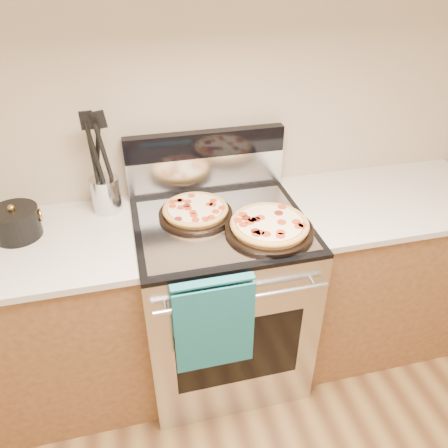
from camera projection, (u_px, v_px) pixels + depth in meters
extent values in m
plane|color=tan|center=(202.00, 101.00, 1.97)|extent=(4.00, 0.00, 4.00)
cube|color=#B7B7BC|center=(221.00, 300.00, 2.18)|extent=(0.76, 0.68, 0.90)
cube|color=black|center=(239.00, 352.00, 1.91)|extent=(0.56, 0.01, 0.40)
cube|color=black|center=(221.00, 223.00, 1.93)|extent=(0.76, 0.68, 0.02)
cube|color=silver|center=(206.00, 172.00, 2.13)|extent=(0.76, 0.06, 0.18)
cube|color=black|center=(205.00, 144.00, 2.04)|extent=(0.76, 0.06, 0.12)
cylinder|color=silver|center=(243.00, 299.00, 1.69)|extent=(0.70, 0.03, 0.03)
cube|color=gray|center=(222.00, 225.00, 1.90)|extent=(0.70, 0.55, 0.01)
cube|color=brown|center=(37.00, 329.00, 2.04)|extent=(1.00, 0.62, 0.88)
cube|color=#B8B1A5|center=(11.00, 251.00, 1.79)|extent=(1.02, 0.64, 0.03)
cube|color=brown|center=(376.00, 271.00, 2.39)|extent=(1.00, 0.62, 0.88)
cube|color=#B8B1A5|center=(394.00, 199.00, 2.14)|extent=(1.02, 0.64, 0.03)
cylinder|color=silver|center=(106.00, 194.00, 1.98)|extent=(0.16, 0.16, 0.16)
cylinder|color=black|center=(16.00, 224.00, 1.82)|extent=(0.22, 0.22, 0.12)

